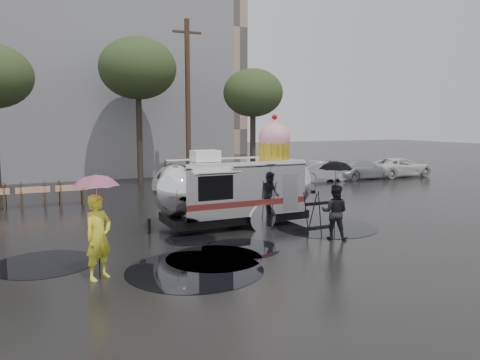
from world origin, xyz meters
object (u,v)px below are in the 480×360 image
airstream_trailer (237,186)px  person_left (98,237)px  tripod (313,209)px  person_right (335,212)px

airstream_trailer → person_left: airstream_trailer is taller
airstream_trailer → tripod: (1.44, -2.46, -0.50)m
person_left → tripod: bearing=-22.1°
airstream_trailer → tripod: bearing=-60.9°
person_left → person_right: person_left is taller
person_left → airstream_trailer: bearing=3.1°
person_left → tripod: size_ratio=1.33×
airstream_trailer → person_right: 3.58m
tripod → person_left: bearing=-159.0°
tripod → airstream_trailer: bearing=129.5°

